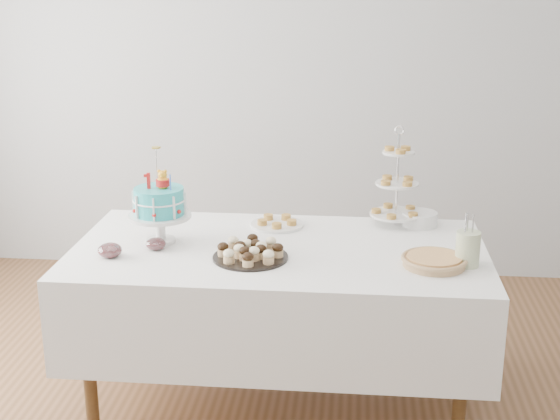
# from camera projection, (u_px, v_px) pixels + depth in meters

# --- Properties ---
(walls) EXTENTS (5.04, 4.04, 2.70)m
(walls) POSITION_uv_depth(u_px,v_px,m) (272.00, 139.00, 3.17)
(walls) COLOR #ACAFB2
(walls) RESTS_ON floor
(table) EXTENTS (1.92, 1.02, 0.77)m
(table) POSITION_uv_depth(u_px,v_px,m) (279.00, 293.00, 3.69)
(table) COLOR white
(table) RESTS_ON floor
(birthday_cake) EXTENTS (0.30, 0.30, 0.45)m
(birthday_cake) POSITION_uv_depth(u_px,v_px,m) (160.00, 217.00, 3.66)
(birthday_cake) COLOR silver
(birthday_cake) RESTS_ON table
(cupcake_tray) EXTENTS (0.34, 0.34, 0.08)m
(cupcake_tray) POSITION_uv_depth(u_px,v_px,m) (250.00, 251.00, 3.48)
(cupcake_tray) COLOR black
(cupcake_tray) RESTS_ON table
(pie) EXTENTS (0.29, 0.29, 0.05)m
(pie) POSITION_uv_depth(u_px,v_px,m) (434.00, 260.00, 3.39)
(pie) COLOR tan
(pie) RESTS_ON table
(tiered_stand) EXTENTS (0.26, 0.26, 0.51)m
(tiered_stand) POSITION_uv_depth(u_px,v_px,m) (397.00, 184.00, 3.89)
(tiered_stand) COLOR silver
(tiered_stand) RESTS_ON table
(plate_stack) EXTENTS (0.18, 0.18, 0.07)m
(plate_stack) POSITION_uv_depth(u_px,v_px,m) (420.00, 219.00, 3.93)
(plate_stack) COLOR silver
(plate_stack) RESTS_ON table
(pastry_plate) EXTENTS (0.27, 0.27, 0.04)m
(pastry_plate) POSITION_uv_depth(u_px,v_px,m) (277.00, 223.00, 3.93)
(pastry_plate) COLOR silver
(pastry_plate) RESTS_ON table
(jam_bowl_a) EXTENTS (0.09, 0.09, 0.06)m
(jam_bowl_a) POSITION_uv_depth(u_px,v_px,m) (156.00, 244.00, 3.60)
(jam_bowl_a) COLOR silver
(jam_bowl_a) RESTS_ON table
(jam_bowl_b) EXTENTS (0.11, 0.11, 0.07)m
(jam_bowl_b) POSITION_uv_depth(u_px,v_px,m) (110.00, 250.00, 3.50)
(jam_bowl_b) COLOR silver
(jam_bowl_b) RESTS_ON table
(utensil_pitcher) EXTENTS (0.11, 0.11, 0.24)m
(utensil_pitcher) POSITION_uv_depth(u_px,v_px,m) (468.00, 247.00, 3.38)
(utensil_pitcher) COLOR silver
(utensil_pitcher) RESTS_ON table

